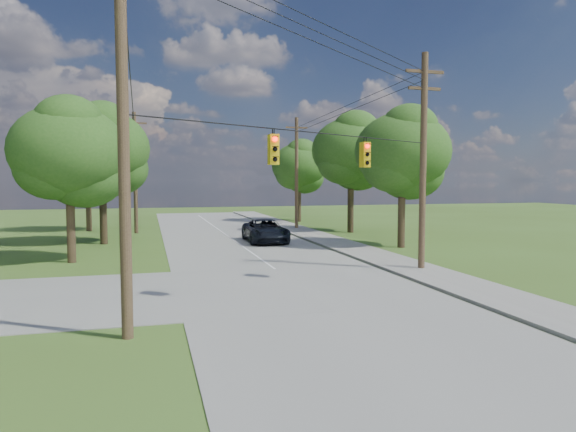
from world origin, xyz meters
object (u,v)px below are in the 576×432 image
object	(u,v)px
car_main_north	(265,231)
pole_north_e	(297,172)
pole_sw	(123,113)
pole_ne	(423,158)
pole_north_w	(135,171)

from	to	relation	value
car_main_north	pole_north_e	bearing A→B (deg)	62.89
pole_sw	car_main_north	xyz separation A→B (m)	(8.57, 20.54, -5.39)
pole_north_e	pole_sw	bearing A→B (deg)	-114.52
pole_north_e	car_main_north	distance (m)	11.17
pole_ne	car_main_north	size ratio (longest dim) A/B	1.82
pole_sw	pole_north_w	world-z (taller)	pole_sw
pole_north_e	pole_north_w	world-z (taller)	same
pole_north_e	car_main_north	size ratio (longest dim) A/B	1.73
pole_ne	pole_north_w	world-z (taller)	pole_ne
pole_ne	pole_north_e	bearing A→B (deg)	90.00
pole_north_w	car_main_north	distance (m)	13.46
pole_north_e	car_main_north	bearing A→B (deg)	-118.54
pole_sw	pole_north_w	xyz separation A→B (m)	(-0.40, 29.60, -1.10)
pole_sw	car_main_north	bearing A→B (deg)	67.34
pole_north_e	pole_north_w	bearing A→B (deg)	180.00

